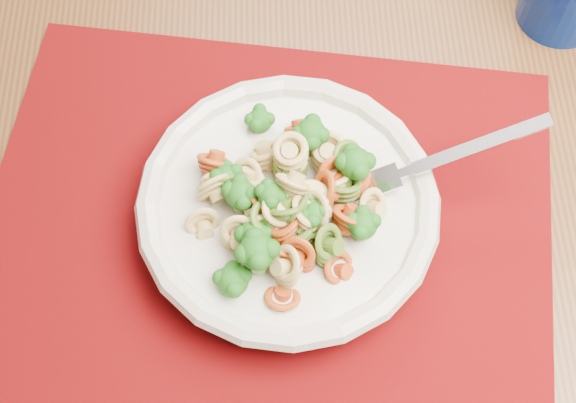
{
  "coord_description": "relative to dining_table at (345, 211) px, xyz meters",
  "views": [
    {
      "loc": [
        -0.34,
        -0.47,
        1.36
      ],
      "look_at": [
        -0.33,
        -0.18,
        0.79
      ],
      "focal_mm": 50.0,
      "sensor_mm": 36.0,
      "label": 1
    }
  ],
  "objects": [
    {
      "name": "dining_table",
      "position": [
        0.0,
        0.0,
        0.0
      ],
      "size": [
        1.28,
        0.82,
        0.75
      ],
      "rotation": [
        0.0,
        0.0,
        -0.0
      ],
      "color": "#553518",
      "rests_on": "ground"
    },
    {
      "name": "fork",
      "position": [
        0.02,
        -0.05,
        0.16
      ],
      "size": [
        0.18,
        0.06,
        0.08
      ],
      "primitive_type": null,
      "rotation": [
        0.0,
        -0.35,
        0.19
      ],
      "color": "silver",
      "rests_on": "pasta_bowl"
    },
    {
      "name": "pasta_bowl",
      "position": [
        -0.06,
        -0.07,
        0.15
      ],
      "size": [
        0.24,
        0.24,
        0.05
      ],
      "color": "beige",
      "rests_on": "placemat"
    },
    {
      "name": "pasta_broccoli_heap",
      "position": [
        -0.06,
        -0.07,
        0.16
      ],
      "size": [
        0.21,
        0.21,
        0.06
      ],
      "primitive_type": null,
      "color": "tan",
      "rests_on": "pasta_bowl"
    },
    {
      "name": "placemat",
      "position": [
        -0.08,
        -0.07,
        0.12
      ],
      "size": [
        0.52,
        0.44,
        0.0
      ],
      "primitive_type": "cube",
      "rotation": [
        0.0,
        0.0,
        -0.16
      ],
      "color": "#590307",
      "rests_on": "dining_table"
    }
  ]
}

